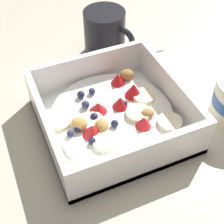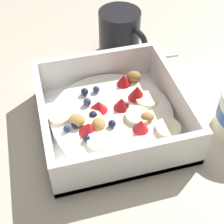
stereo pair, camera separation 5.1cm
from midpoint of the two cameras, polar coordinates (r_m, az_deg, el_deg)
ground_plane at (r=0.53m, az=3.97°, el=-2.71°), size 2.40×2.40×0.00m
fruit_bowl at (r=0.52m, az=2.88°, el=-0.78°), size 0.22×0.22×0.07m
spoon at (r=0.65m, az=3.48°, el=8.57°), size 0.03×0.17×0.01m
coffee_mug at (r=0.66m, az=3.72°, el=13.34°), size 0.10×0.08×0.09m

